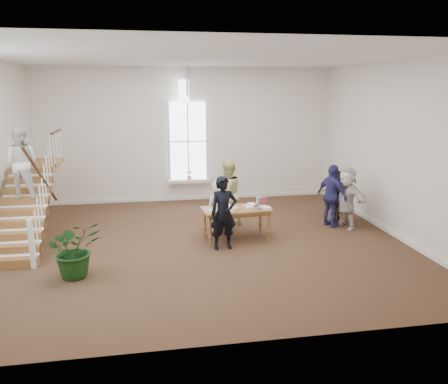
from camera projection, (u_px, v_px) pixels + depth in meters
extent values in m
plane|color=#442F1A|center=(205.00, 243.00, 11.00)|extent=(10.00, 10.00, 0.00)
plane|color=silver|center=(188.00, 135.00, 14.80)|extent=(10.00, 0.00, 10.00)
plane|color=silver|center=(244.00, 201.00, 6.17)|extent=(10.00, 0.00, 10.00)
plane|color=silver|center=(396.00, 150.00, 11.30)|extent=(0.00, 9.00, 9.00)
plane|color=white|center=(203.00, 57.00, 9.96)|extent=(10.00, 10.00, 0.00)
cube|color=white|center=(189.00, 181.00, 14.98)|extent=(1.45, 0.28, 0.10)
plane|color=white|center=(188.00, 141.00, 14.79)|extent=(2.60, 0.00, 2.60)
plane|color=white|center=(187.00, 93.00, 14.42)|extent=(0.60, 0.60, 0.85)
cube|color=white|center=(189.00, 198.00, 15.28)|extent=(10.00, 0.04, 0.12)
imported|color=pink|center=(189.00, 175.00, 14.91)|extent=(0.17, 0.17, 0.30)
cube|color=brown|center=(12.00, 263.00, 9.50)|extent=(1.10, 0.30, 0.20)
cube|color=brown|center=(15.00, 249.00, 9.74)|extent=(1.10, 0.30, 0.20)
cube|color=brown|center=(18.00, 236.00, 9.99)|extent=(1.10, 0.30, 0.20)
cube|color=brown|center=(20.00, 224.00, 10.23)|extent=(1.10, 0.30, 0.20)
cube|color=brown|center=(23.00, 212.00, 10.47)|extent=(1.10, 0.30, 0.20)
cube|color=brown|center=(25.00, 201.00, 10.71)|extent=(1.10, 0.30, 0.20)
cube|color=brown|center=(28.00, 191.00, 10.95)|extent=(1.10, 0.30, 0.20)
cube|color=brown|center=(30.00, 180.00, 11.19)|extent=(1.10, 0.30, 0.20)
cube|color=brown|center=(32.00, 171.00, 11.43)|extent=(1.10, 0.30, 0.20)
cube|color=brown|center=(40.00, 163.00, 12.29)|extent=(1.10, 1.20, 0.12)
cube|color=white|center=(32.00, 244.00, 9.33)|extent=(0.10, 0.10, 1.10)
cylinder|color=#3C2510|center=(41.00, 177.00, 10.35)|extent=(0.07, 2.74, 1.86)
imported|color=silver|center=(21.00, 162.00, 10.49)|extent=(0.94, 0.79, 1.72)
cube|color=brown|center=(237.00, 209.00, 11.15)|extent=(1.81, 1.02, 0.05)
cube|color=brown|center=(237.00, 212.00, 11.17)|extent=(1.68, 0.89, 0.10)
cylinder|color=brown|center=(210.00, 231.00, 10.74)|extent=(0.07, 0.07, 0.76)
cylinder|color=brown|center=(269.00, 226.00, 11.12)|extent=(0.07, 0.07, 0.76)
cylinder|color=brown|center=(205.00, 223.00, 11.37)|extent=(0.07, 0.07, 0.76)
cylinder|color=brown|center=(260.00, 219.00, 11.75)|extent=(0.07, 0.07, 0.76)
cube|color=silver|center=(266.00, 208.00, 11.10)|extent=(0.24, 0.26, 0.05)
cube|color=beige|center=(228.00, 207.00, 11.19)|extent=(0.28, 0.26, 0.05)
cube|color=tan|center=(221.00, 208.00, 11.02)|extent=(0.19, 0.24, 0.06)
cube|color=silver|center=(248.00, 207.00, 11.23)|extent=(0.29, 0.33, 0.03)
cube|color=#4C5972|center=(218.00, 209.00, 10.99)|extent=(0.24, 0.21, 0.03)
cube|color=maroon|center=(255.00, 205.00, 11.37)|extent=(0.25, 0.29, 0.05)
cube|color=white|center=(252.00, 205.00, 11.38)|extent=(0.20, 0.31, 0.05)
cube|color=#BFB299|center=(263.00, 206.00, 11.24)|extent=(0.28, 0.34, 0.04)
cube|color=silver|center=(221.00, 209.00, 11.00)|extent=(0.25, 0.25, 0.02)
cube|color=beige|center=(224.00, 209.00, 10.99)|extent=(0.19, 0.30, 0.03)
cube|color=tan|center=(221.00, 211.00, 10.85)|extent=(0.21, 0.24, 0.04)
cube|color=silver|center=(231.00, 209.00, 11.00)|extent=(0.25, 0.33, 0.02)
cube|color=#4C5972|center=(261.00, 208.00, 11.10)|extent=(0.21, 0.24, 0.04)
cube|color=maroon|center=(223.00, 210.00, 10.94)|extent=(0.24, 0.29, 0.05)
cube|color=white|center=(213.00, 211.00, 10.79)|extent=(0.28, 0.29, 0.06)
cube|color=#BFB299|center=(233.00, 208.00, 11.06)|extent=(0.29, 0.30, 0.04)
imported|color=black|center=(224.00, 213.00, 10.43)|extent=(0.70, 0.50, 1.79)
imported|color=silver|center=(219.00, 206.00, 11.68)|extent=(0.80, 0.61, 1.45)
imported|color=#D9D388|center=(227.00, 194.00, 12.16)|extent=(1.15, 1.07, 1.88)
imported|color=navy|center=(332.00, 196.00, 12.14)|extent=(0.81, 1.12, 1.76)
imported|color=black|center=(336.00, 196.00, 12.66)|extent=(1.09, 1.06, 1.49)
imported|color=silver|center=(346.00, 198.00, 12.01)|extent=(1.09, 1.68, 1.73)
imported|color=#123611|center=(75.00, 249.00, 8.92)|extent=(1.37, 1.29, 1.20)
cube|color=#3C2510|center=(339.00, 209.00, 12.49)|extent=(0.42, 0.42, 0.05)
cube|color=#3C2510|center=(337.00, 199.00, 12.60)|extent=(0.39, 0.06, 0.47)
cylinder|color=#3C2510|center=(336.00, 219.00, 12.35)|extent=(0.04, 0.04, 0.41)
cylinder|color=#3C2510|center=(346.00, 218.00, 12.43)|extent=(0.04, 0.04, 0.41)
cylinder|color=#3C2510|center=(331.00, 215.00, 12.65)|extent=(0.04, 0.04, 0.41)
cylinder|color=#3C2510|center=(341.00, 215.00, 12.73)|extent=(0.04, 0.04, 0.41)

